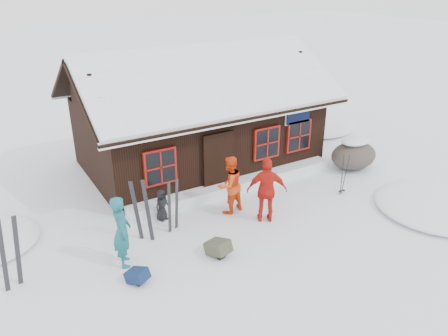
{
  "coord_description": "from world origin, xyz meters",
  "views": [
    {
      "loc": [
        -5.58,
        -8.71,
        6.6
      ],
      "look_at": [
        0.54,
        1.49,
        1.3
      ],
      "focal_mm": 35.0,
      "sensor_mm": 36.0,
      "label": 1
    }
  ],
  "objects": [
    {
      "name": "snow_mounds",
      "position": [
        1.65,
        1.86,
        0.0
      ],
      "size": [
        20.6,
        13.2,
        0.48
      ],
      "color": "white",
      "rests_on": "ground"
    },
    {
      "name": "ski_pair_mid",
      "position": [
        -2.26,
        1.02,
        0.86
      ],
      "size": [
        0.5,
        0.3,
        1.82
      ],
      "rotation": [
        0.0,
        0.0,
        -0.53
      ],
      "color": "black",
      "rests_on": "ground"
    },
    {
      "name": "boulder",
      "position": [
        6.14,
        1.55,
        0.53
      ],
      "size": [
        1.8,
        1.35,
        1.06
      ],
      "color": "#504640",
      "rests_on": "ground"
    },
    {
      "name": "skier_orange_left",
      "position": [
        0.52,
        1.14,
        0.89
      ],
      "size": [
        0.98,
        0.83,
        1.79
      ],
      "primitive_type": "imported",
      "rotation": [
        0.0,
        0.0,
        3.34
      ],
      "color": "#E54010",
      "rests_on": "ground"
    },
    {
      "name": "skier_crouched",
      "position": [
        -1.41,
        1.73,
        0.48
      ],
      "size": [
        0.54,
        0.44,
        0.96
      ],
      "primitive_type": "imported",
      "rotation": [
        0.0,
        0.0,
        0.34
      ],
      "color": "black",
      "rests_on": "ground"
    },
    {
      "name": "skier_orange_right",
      "position": [
        1.15,
        0.14,
        0.98
      ],
      "size": [
        1.23,
        1.0,
        1.96
      ],
      "primitive_type": "imported",
      "rotation": [
        0.0,
        0.0,
        2.6
      ],
      "color": "red",
      "rests_on": "ground"
    },
    {
      "name": "backpack_blue",
      "position": [
        -3.07,
        -0.62,
        0.13
      ],
      "size": [
        0.56,
        0.61,
        0.27
      ],
      "primitive_type": "cube",
      "rotation": [
        0.0,
        0.0,
        0.5
      ],
      "color": "#102248",
      "rests_on": "ground"
    },
    {
      "name": "snow_drift",
      "position": [
        1.5,
        2.25,
        0.17
      ],
      "size": [
        7.6,
        0.6,
        0.35
      ],
      "primitive_type": "cube",
      "color": "white",
      "rests_on": "ground"
    },
    {
      "name": "skier_teal",
      "position": [
        -3.08,
        0.24,
        0.93
      ],
      "size": [
        0.59,
        0.76,
        1.87
      ],
      "primitive_type": "imported",
      "rotation": [
        0.0,
        0.0,
        1.34
      ],
      "color": "#155B66",
      "rests_on": "ground"
    },
    {
      "name": "mountain_hut",
      "position": [
        1.5,
        4.98,
        1.58
      ],
      "size": [
        8.9,
        6.09,
        4.42
      ],
      "color": "black",
      "rests_on": "ground"
    },
    {
      "name": "backpack_olive",
      "position": [
        -0.92,
        -0.65,
        0.16
      ],
      "size": [
        0.59,
        0.7,
        0.33
      ],
      "primitive_type": "cube",
      "rotation": [
        0.0,
        0.0,
        0.26
      ],
      "color": "#3E402D",
      "rests_on": "ground"
    },
    {
      "name": "ski_pair_right",
      "position": [
        -1.35,
        1.06,
        0.73
      ],
      "size": [
        0.41,
        0.15,
        1.56
      ],
      "rotation": [
        0.0,
        0.0,
        0.26
      ],
      "color": "black",
      "rests_on": "ground"
    },
    {
      "name": "ground",
      "position": [
        0.0,
        0.0,
        0.0
      ],
      "size": [
        120.0,
        120.0,
        0.0
      ],
      "primitive_type": "plane",
      "color": "white",
      "rests_on": "ground"
    },
    {
      "name": "ski_pair_left",
      "position": [
        -5.5,
        0.71,
        0.87
      ],
      "size": [
        0.55,
        0.17,
        1.84
      ],
      "rotation": [
        0.0,
        0.0,
        0.16
      ],
      "color": "black",
      "rests_on": "ground"
    },
    {
      "name": "ski_poles",
      "position": [
        4.32,
        0.26,
        0.66
      ],
      "size": [
        0.25,
        0.12,
        1.4
      ],
      "color": "black",
      "rests_on": "ground"
    }
  ]
}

